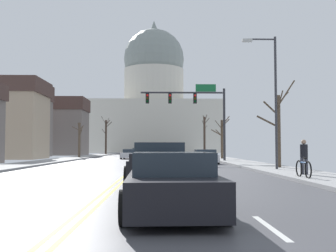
{
  "coord_description": "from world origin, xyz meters",
  "views": [
    {
      "loc": [
        1.6,
        -20.67,
        1.39
      ],
      "look_at": [
        2.7,
        34.12,
        4.26
      ],
      "focal_mm": 42.92,
      "sensor_mm": 36.0,
      "label": 1
    }
  ],
  "objects_px": {
    "signal_gantry": "(195,105)",
    "bicycle_parked": "(303,169)",
    "sedan_near_04": "(171,185)",
    "sedan_oncoming_02": "(141,152)",
    "sedan_near_00": "(205,157)",
    "sedan_near_02": "(167,163)",
    "sedan_near_01": "(160,159)",
    "sedan_oncoming_01": "(138,152)",
    "pedestrian_00": "(304,155)",
    "pickup_truck_near_03": "(160,166)",
    "sedan_oncoming_03": "(143,151)",
    "sedan_oncoming_00": "(130,154)",
    "street_lamp_right": "(271,91)"
  },
  "relations": [
    {
      "from": "sedan_near_01",
      "to": "sedan_oncoming_02",
      "type": "distance_m",
      "value": 43.31
    },
    {
      "from": "sedan_near_01",
      "to": "sedan_oncoming_01",
      "type": "xyz_separation_m",
      "value": [
        -3.27,
        33.13,
        0.03
      ]
    },
    {
      "from": "sedan_oncoming_01",
      "to": "pedestrian_00",
      "type": "bearing_deg",
      "value": -76.77
    },
    {
      "from": "sedan_near_01",
      "to": "sedan_near_04",
      "type": "distance_m",
      "value": 18.57
    },
    {
      "from": "sedan_oncoming_00",
      "to": "sedan_oncoming_02",
      "type": "height_order",
      "value": "sedan_oncoming_02"
    },
    {
      "from": "sedan_oncoming_00",
      "to": "bicycle_parked",
      "type": "xyz_separation_m",
      "value": [
        9.43,
        -30.77,
        -0.04
      ]
    },
    {
      "from": "sedan_oncoming_01",
      "to": "sedan_oncoming_02",
      "type": "height_order",
      "value": "sedan_oncoming_02"
    },
    {
      "from": "street_lamp_right",
      "to": "pedestrian_00",
      "type": "bearing_deg",
      "value": -86.99
    },
    {
      "from": "sedan_near_01",
      "to": "sedan_near_04",
      "type": "bearing_deg",
      "value": -89.21
    },
    {
      "from": "sedan_near_01",
      "to": "sedan_oncoming_01",
      "type": "distance_m",
      "value": 33.29
    },
    {
      "from": "sedan_oncoming_02",
      "to": "bicycle_parked",
      "type": "bearing_deg",
      "value": -80.34
    },
    {
      "from": "street_lamp_right",
      "to": "sedan_oncoming_01",
      "type": "xyz_separation_m",
      "value": [
        -9.64,
        37.62,
        -4.02
      ]
    },
    {
      "from": "sedan_near_01",
      "to": "sedan_near_04",
      "type": "height_order",
      "value": "sedan_near_04"
    },
    {
      "from": "sedan_near_00",
      "to": "sedan_oncoming_02",
      "type": "height_order",
      "value": "sedan_oncoming_02"
    },
    {
      "from": "signal_gantry",
      "to": "street_lamp_right",
      "type": "distance_m",
      "value": 14.96
    },
    {
      "from": "sedan_near_00",
      "to": "sedan_near_04",
      "type": "distance_m",
      "value": 25.4
    },
    {
      "from": "sedan_oncoming_03",
      "to": "pickup_truck_near_03",
      "type": "bearing_deg",
      "value": -87.07
    },
    {
      "from": "signal_gantry",
      "to": "sedan_oncoming_00",
      "type": "bearing_deg",
      "value": 123.83
    },
    {
      "from": "sedan_near_00",
      "to": "sedan_near_02",
      "type": "height_order",
      "value": "sedan_near_02"
    },
    {
      "from": "sedan_near_04",
      "to": "sedan_oncoming_01",
      "type": "bearing_deg",
      "value": 93.9
    },
    {
      "from": "signal_gantry",
      "to": "bicycle_parked",
      "type": "relative_size",
      "value": 4.47
    },
    {
      "from": "sedan_oncoming_02",
      "to": "signal_gantry",
      "type": "bearing_deg",
      "value": -78.95
    },
    {
      "from": "pickup_truck_near_03",
      "to": "sedan_oncoming_01",
      "type": "bearing_deg",
      "value": 94.09
    },
    {
      "from": "sedan_near_01",
      "to": "pickup_truck_near_03",
      "type": "relative_size",
      "value": 0.85
    },
    {
      "from": "sedan_near_02",
      "to": "pedestrian_00",
      "type": "relative_size",
      "value": 2.78
    },
    {
      "from": "sedan_oncoming_00",
      "to": "sedan_near_01",
      "type": "bearing_deg",
      "value": -80.18
    },
    {
      "from": "sedan_near_00",
      "to": "sedan_oncoming_03",
      "type": "bearing_deg",
      "value": 98.43
    },
    {
      "from": "sedan_near_02",
      "to": "pedestrian_00",
      "type": "height_order",
      "value": "pedestrian_00"
    },
    {
      "from": "sedan_near_04",
      "to": "sedan_oncoming_03",
      "type": "relative_size",
      "value": 1.08
    },
    {
      "from": "signal_gantry",
      "to": "sedan_oncoming_01",
      "type": "distance_m",
      "value": 24.37
    },
    {
      "from": "sedan_oncoming_03",
      "to": "sedan_oncoming_00",
      "type": "bearing_deg",
      "value": -90.03
    },
    {
      "from": "bicycle_parked",
      "to": "sedan_oncoming_03",
      "type": "bearing_deg",
      "value": 98.12
    },
    {
      "from": "signal_gantry",
      "to": "sedan_near_01",
      "type": "relative_size",
      "value": 1.68
    },
    {
      "from": "signal_gantry",
      "to": "sedan_near_02",
      "type": "xyz_separation_m",
      "value": [
        -2.86,
        -16.38,
        -4.71
      ]
    },
    {
      "from": "sedan_oncoming_02",
      "to": "sedan_near_00",
      "type": "bearing_deg",
      "value": -79.21
    },
    {
      "from": "sedan_near_02",
      "to": "sedan_near_04",
      "type": "height_order",
      "value": "sedan_near_04"
    },
    {
      "from": "sedan_oncoming_03",
      "to": "sedan_oncoming_01",
      "type": "bearing_deg",
      "value": -89.47
    },
    {
      "from": "sedan_oncoming_00",
      "to": "sedan_oncoming_01",
      "type": "xyz_separation_m",
      "value": [
        0.22,
        12.96,
        0.05
      ]
    },
    {
      "from": "signal_gantry",
      "to": "pedestrian_00",
      "type": "xyz_separation_m",
      "value": [
        3.36,
        -18.96,
        -4.26
      ]
    },
    {
      "from": "signal_gantry",
      "to": "bicycle_parked",
      "type": "xyz_separation_m",
      "value": [
        2.69,
        -20.71,
        -4.79
      ]
    },
    {
      "from": "sedan_near_02",
      "to": "pickup_truck_near_03",
      "type": "relative_size",
      "value": 0.8
    },
    {
      "from": "signal_gantry",
      "to": "sedan_near_04",
      "type": "xyz_separation_m",
      "value": [
        -2.99,
        -28.69,
        -4.69
      ]
    },
    {
      "from": "sedan_near_01",
      "to": "pickup_truck_near_03",
      "type": "distance_m",
      "value": 12.62
    },
    {
      "from": "sedan_near_02",
      "to": "sedan_oncoming_01",
      "type": "distance_m",
      "value": 39.56
    },
    {
      "from": "sedan_near_04",
      "to": "pedestrian_00",
      "type": "relative_size",
      "value": 2.91
    },
    {
      "from": "sedan_near_01",
      "to": "bicycle_parked",
      "type": "xyz_separation_m",
      "value": [
        5.94,
        -10.59,
        -0.07
      ]
    },
    {
      "from": "signal_gantry",
      "to": "pickup_truck_near_03",
      "type": "height_order",
      "value": "signal_gantry"
    },
    {
      "from": "sedan_near_01",
      "to": "sedan_oncoming_03",
      "type": "height_order",
      "value": "sedan_oncoming_03"
    },
    {
      "from": "street_lamp_right",
      "to": "sedan_near_01",
      "type": "xyz_separation_m",
      "value": [
        -6.37,
        4.49,
        -4.05
      ]
    },
    {
      "from": "street_lamp_right",
      "to": "sedan_near_00",
      "type": "distance_m",
      "value": 12.08
    }
  ]
}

